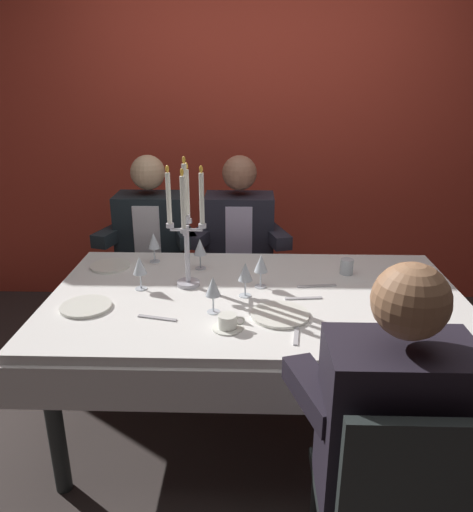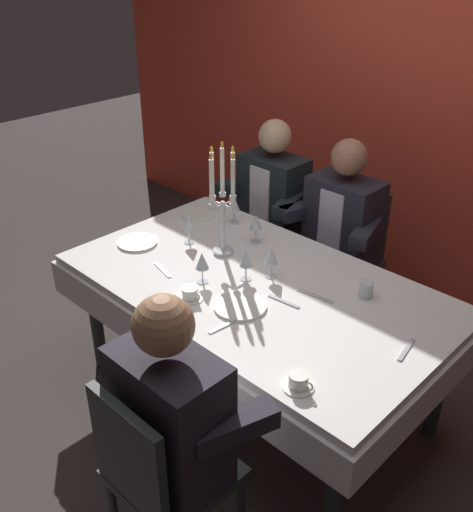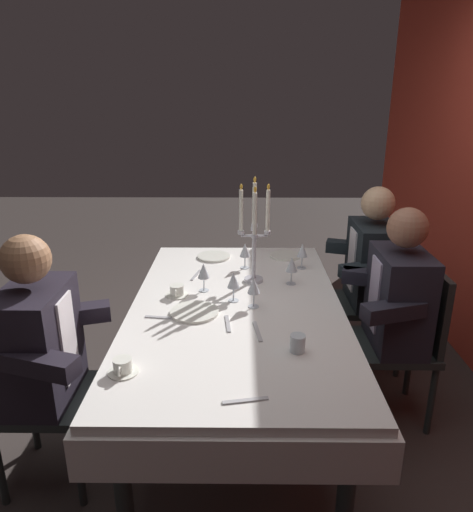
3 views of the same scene
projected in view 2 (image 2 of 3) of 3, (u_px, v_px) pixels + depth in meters
name	position (u px, v px, depth m)	size (l,w,h in m)	color
ground_plane	(254.00, 395.00, 3.23)	(12.00, 12.00, 0.00)	#3A312F
back_wall	(438.00, 97.00, 3.60)	(6.00, 0.12, 2.70)	#D0402D
dining_table	(255.00, 302.00, 2.92)	(1.94, 1.14, 0.74)	white
candelabra	(223.00, 202.00, 2.98)	(0.19, 0.19, 0.62)	silver
dinner_plate_0	(199.00, 215.00, 3.53)	(0.21, 0.21, 0.01)	white
dinner_plate_1	(240.00, 306.00, 2.67)	(0.25, 0.25, 0.01)	white
dinner_plate_2	(137.00, 242.00, 3.21)	(0.22, 0.22, 0.01)	white
wine_glass_0	(234.00, 205.00, 3.39)	(0.07, 0.07, 0.16)	silver
wine_glass_1	(202.00, 262.00, 2.81)	(0.07, 0.07, 0.16)	silver
wine_glass_2	(256.00, 223.00, 3.18)	(0.07, 0.07, 0.16)	silver
wine_glass_3	(189.00, 224.00, 3.17)	(0.07, 0.07, 0.16)	silver
wine_glass_4	(246.00, 259.00, 2.83)	(0.07, 0.07, 0.16)	silver
wine_glass_5	(271.00, 257.00, 2.85)	(0.07, 0.07, 0.16)	silver
water_tumbler_0	(366.00, 289.00, 2.73)	(0.07, 0.07, 0.08)	silver
coffee_cup_0	(190.00, 294.00, 2.72)	(0.13, 0.12, 0.06)	white
coffee_cup_1	(299.00, 382.00, 2.19)	(0.13, 0.12, 0.06)	white
fork_0	(163.00, 270.00, 2.96)	(0.17, 0.02, 0.01)	#B7B7BC
fork_1	(406.00, 350.00, 2.40)	(0.17, 0.02, 0.01)	#B7B7BC
spoon_2	(284.00, 301.00, 2.71)	(0.17, 0.02, 0.01)	#B7B7BC
knife_3	(315.00, 296.00, 2.75)	(0.19, 0.02, 0.01)	#B7B7BC
fork_4	(225.00, 326.00, 2.54)	(0.17, 0.02, 0.01)	#B7B7BC
seated_diner_0	(274.00, 195.00, 3.82)	(0.63, 0.48, 1.24)	#262C2B
seated_diner_1	(344.00, 221.00, 3.48)	(0.63, 0.48, 1.24)	#262C2B
seated_diner_2	(169.00, 417.00, 2.07)	(0.63, 0.48, 1.24)	#262C2B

